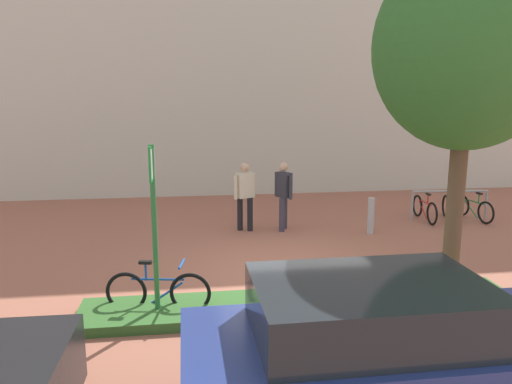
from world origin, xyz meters
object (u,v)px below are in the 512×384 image
object	(u,v)px
bike_rack_cluster	(449,208)
person_shirt_white	(245,192)
parking_sign_post	(154,208)
bike_at_sign	(158,291)
person_suited_dark	(283,192)
tree_sidewalk	(468,48)
bollard_steel	(371,216)
car_navy_sedan	(381,351)

from	to	relation	value
bike_rack_cluster	person_shirt_white	bearing A→B (deg)	-177.23
parking_sign_post	bike_at_sign	distance (m)	1.42
parking_sign_post	bike_at_sign	bearing A→B (deg)	88.76
parking_sign_post	bike_at_sign	xyz separation A→B (m)	(0.00, 0.21, -1.40)
person_suited_dark	person_shirt_white	xyz separation A→B (m)	(-0.96, 0.07, 0.00)
tree_sidewalk	bike_rack_cluster	xyz separation A→B (m)	(2.64, 4.86, -3.76)
bike_rack_cluster	person_shirt_white	xyz separation A→B (m)	(-5.61, -0.27, 0.63)
bollard_steel	person_suited_dark	distance (m)	2.22
bollard_steel	person_suited_dark	xyz separation A→B (m)	(-2.07, 0.62, 0.53)
bollard_steel	car_navy_sedan	xyz separation A→B (m)	(-2.43, -6.79, 0.31)
tree_sidewalk	bollard_steel	world-z (taller)	tree_sidewalk
parking_sign_post	bike_rack_cluster	xyz separation A→B (m)	(7.51, 5.02, -1.40)
bike_rack_cluster	car_navy_sedan	bearing A→B (deg)	-122.86
parking_sign_post	bike_at_sign	size ratio (longest dim) A/B	1.62
bike_rack_cluster	person_suited_dark	bearing A→B (deg)	-175.80
person_suited_dark	person_shirt_white	size ratio (longest dim) A/B	1.00
bike_at_sign	person_shirt_white	xyz separation A→B (m)	(1.90, 4.54, 0.63)
parking_sign_post	bollard_steel	distance (m)	6.52
person_suited_dark	car_navy_sedan	xyz separation A→B (m)	(-0.36, -7.41, -0.23)
bollard_steel	person_suited_dark	world-z (taller)	person_suited_dark
tree_sidewalk	person_suited_dark	bearing A→B (deg)	113.86
person_suited_dark	car_navy_sedan	distance (m)	7.42
parking_sign_post	bike_rack_cluster	bearing A→B (deg)	33.76
person_shirt_white	car_navy_sedan	size ratio (longest dim) A/B	0.40
person_suited_dark	car_navy_sedan	size ratio (longest dim) A/B	0.40
car_navy_sedan	tree_sidewalk	bearing A→B (deg)	50.69
bike_at_sign	bike_rack_cluster	xyz separation A→B (m)	(7.50, 4.81, -0.00)
bike_at_sign	bike_rack_cluster	world-z (taller)	bike_at_sign
parking_sign_post	person_shirt_white	xyz separation A→B (m)	(1.90, 4.75, -0.77)
person_suited_dark	bollard_steel	bearing A→B (deg)	-16.70
tree_sidewalk	bike_at_sign	distance (m)	6.14
parking_sign_post	tree_sidewalk	bearing A→B (deg)	1.81
bollard_steel	car_navy_sedan	world-z (taller)	car_navy_sedan
tree_sidewalk	parking_sign_post	world-z (taller)	tree_sidewalk
parking_sign_post	bollard_steel	world-z (taller)	parking_sign_post
bike_at_sign	person_suited_dark	bearing A→B (deg)	57.37
bike_rack_cluster	person_suited_dark	xyz separation A→B (m)	(-4.64, -0.34, 0.63)
bike_rack_cluster	person_suited_dark	size ratio (longest dim) A/B	1.22
car_navy_sedan	person_shirt_white	bearing A→B (deg)	94.60
bike_at_sign	person_suited_dark	distance (m)	5.34
tree_sidewalk	bike_at_sign	xyz separation A→B (m)	(-4.86, 0.06, -3.76)
person_shirt_white	parking_sign_post	bearing A→B (deg)	-111.83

